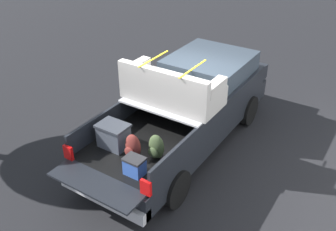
% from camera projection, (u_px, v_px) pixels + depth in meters
% --- Properties ---
extents(ground_plane, '(40.00, 40.00, 0.00)m').
position_uv_depth(ground_plane, '(182.00, 144.00, 8.93)').
color(ground_plane, black).
extents(pickup_truck, '(6.05, 2.06, 2.23)m').
position_uv_depth(pickup_truck, '(190.00, 104.00, 8.68)').
color(pickup_truck, black).
rests_on(pickup_truck, ground_plane).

